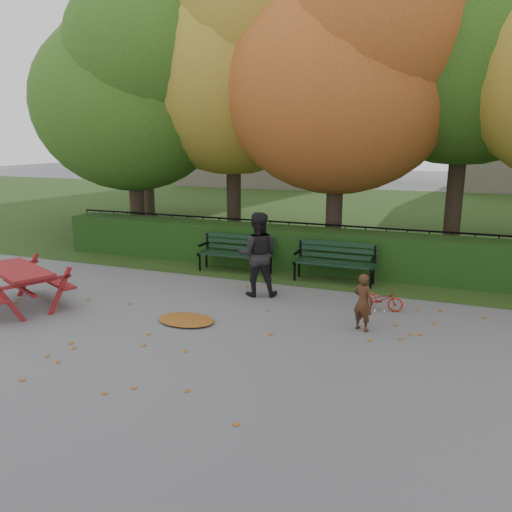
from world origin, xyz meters
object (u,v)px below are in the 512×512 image
(tree_c, at_px, (351,68))
(tree_d, at_px, (488,18))
(tree_f, at_px, (147,65))
(bicycle, at_px, (381,299))
(bench_left, at_px, (236,250))
(bench_right, at_px, (335,259))
(tree_b, at_px, (240,56))
(picnic_table, at_px, (18,277))
(tree_a, at_px, (135,88))
(adult, at_px, (257,254))
(child, at_px, (363,302))

(tree_c, xyz_separation_m, tree_d, (3.04, 1.27, 1.16))
(tree_f, bearing_deg, tree_d, -10.33)
(tree_f, xyz_separation_m, bicycle, (9.46, -7.15, -5.48))
(tree_f, height_order, bench_left, tree_f)
(tree_c, bearing_deg, tree_d, 22.61)
(bench_left, height_order, bench_right, same)
(bench_left, bearing_deg, tree_c, 46.64)
(tree_b, relative_size, bicycle, 10.77)
(picnic_table, bearing_deg, tree_f, 132.52)
(tree_a, xyz_separation_m, bench_right, (6.29, -1.88, -4.00))
(adult, bearing_deg, bench_left, -73.07)
(tree_d, bearing_deg, tree_b, -175.62)
(tree_d, bearing_deg, tree_c, -157.39)
(tree_f, relative_size, bench_right, 5.10)
(tree_d, height_order, bench_left, tree_d)
(tree_b, relative_size, child, 8.97)
(tree_a, relative_size, bench_left, 4.16)
(tree_f, height_order, picnic_table, tree_f)
(bicycle, bearing_deg, tree_d, -21.84)
(tree_f, relative_size, adult, 5.34)
(picnic_table, bearing_deg, bench_right, 61.75)
(tree_d, relative_size, adult, 5.57)
(tree_c, bearing_deg, picnic_table, -128.51)
(picnic_table, xyz_separation_m, child, (6.25, 1.20, -0.11))
(tree_d, bearing_deg, bench_left, -145.74)
(tree_f, bearing_deg, tree_b, -27.99)
(adult, bearing_deg, bicycle, 159.50)
(bench_left, bearing_deg, bench_right, 0.00)
(tree_d, height_order, child, tree_d)
(tree_a, relative_size, bench_right, 4.16)
(tree_b, height_order, child, tree_b)
(tree_d, xyz_separation_m, bicycle, (-1.55, -5.15, -5.77))
(bench_left, bearing_deg, tree_f, 136.49)
(child, height_order, bicycle, child)
(tree_f, relative_size, child, 9.37)
(tree_b, height_order, tree_f, tree_f)
(tree_f, bearing_deg, tree_a, -62.02)
(tree_d, bearing_deg, child, -105.28)
(tree_b, height_order, tree_d, tree_d)
(tree_d, bearing_deg, picnic_table, -136.91)
(bench_left, height_order, picnic_table, bench_left)
(bench_left, bearing_deg, tree_d, 34.26)
(tree_a, height_order, bench_left, tree_a)
(tree_b, relative_size, bench_right, 4.88)
(tree_c, xyz_separation_m, bench_right, (0.27, -2.26, -4.30))
(adult, bearing_deg, picnic_table, 11.84)
(tree_a, height_order, child, tree_a)
(tree_c, relative_size, adult, 4.65)
(tree_a, height_order, tree_c, tree_c)
(child, bearing_deg, adult, -2.45)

